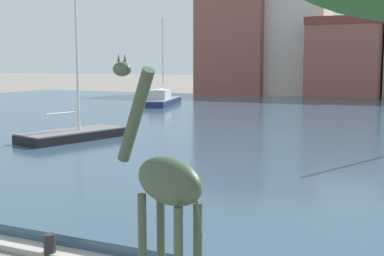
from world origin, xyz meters
name	(u,v)px	position (x,y,z in m)	size (l,w,h in m)	color
harbor_water	(288,123)	(0.00, 31.02, 0.18)	(76.66, 45.74, 0.36)	#334C60
quay_edge_coping	(16,245)	(0.00, 7.90, 0.06)	(76.66, 0.50, 0.12)	#ADA89E
giraffe_statue	(164,184)	(4.23, 6.69, 2.08)	(2.20, 1.37, 4.07)	#3D4C38
sailboat_black	(82,137)	(-6.99, 19.49, 0.44)	(3.28, 6.09, 7.91)	black
sailboat_navy	(163,102)	(-12.99, 38.96, 0.58)	(3.80, 8.16, 7.67)	navy
mooring_bollard	(50,246)	(1.05, 7.75, 0.25)	(0.24, 0.24, 0.50)	#232326
townhouse_corner_house	(234,41)	(-13.60, 57.94, 6.51)	(8.35, 5.26, 12.98)	#8E5142
townhouse_narrow_midrow	(299,43)	(-6.25, 59.78, 6.14)	(6.82, 6.23, 12.25)	beige
townhouse_tall_gabled	(345,59)	(-0.42, 56.13, 4.28)	(7.37, 7.09, 8.53)	#8E5142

